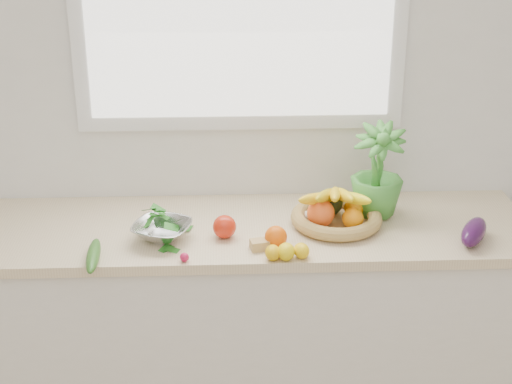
{
  "coord_description": "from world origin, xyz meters",
  "views": [
    {
      "loc": [
        -0.06,
        -0.78,
        2.23
      ],
      "look_at": [
        0.05,
        1.93,
        1.05
      ],
      "focal_mm": 55.0,
      "sensor_mm": 36.0,
      "label": 1
    }
  ],
  "objects_px": {
    "eggplant": "(474,232)",
    "cucumber": "(93,256)",
    "potted_herb": "(377,170)",
    "apple": "(224,227)",
    "fruit_basket": "(336,213)",
    "colander_with_spinach": "(162,226)"
  },
  "relations": [
    {
      "from": "cucumber",
      "to": "fruit_basket",
      "type": "xyz_separation_m",
      "value": [
        0.89,
        0.26,
        0.03
      ]
    },
    {
      "from": "potted_herb",
      "to": "apple",
      "type": "bearing_deg",
      "value": -164.53
    },
    {
      "from": "potted_herb",
      "to": "cucumber",
      "type": "bearing_deg",
      "value": -162.52
    },
    {
      "from": "apple",
      "to": "cucumber",
      "type": "height_order",
      "value": "apple"
    },
    {
      "from": "apple",
      "to": "potted_herb",
      "type": "relative_size",
      "value": 0.24
    },
    {
      "from": "cucumber",
      "to": "potted_herb",
      "type": "distance_m",
      "value": 1.13
    },
    {
      "from": "eggplant",
      "to": "cucumber",
      "type": "bearing_deg",
      "value": -176.24
    },
    {
      "from": "apple",
      "to": "fruit_basket",
      "type": "xyz_separation_m",
      "value": [
        0.43,
        0.09,
        0.01
      ]
    },
    {
      "from": "eggplant",
      "to": "apple",
      "type": "bearing_deg",
      "value": 175.17
    },
    {
      "from": "eggplant",
      "to": "potted_herb",
      "type": "relative_size",
      "value": 0.57
    },
    {
      "from": "cucumber",
      "to": "potted_herb",
      "type": "bearing_deg",
      "value": 17.48
    },
    {
      "from": "colander_with_spinach",
      "to": "apple",
      "type": "bearing_deg",
      "value": 3.12
    },
    {
      "from": "apple",
      "to": "fruit_basket",
      "type": "relative_size",
      "value": 0.22
    },
    {
      "from": "eggplant",
      "to": "potted_herb",
      "type": "bearing_deg",
      "value": 143.05
    },
    {
      "from": "eggplant",
      "to": "colander_with_spinach",
      "type": "bearing_deg",
      "value": 176.76
    },
    {
      "from": "eggplant",
      "to": "potted_herb",
      "type": "height_order",
      "value": "potted_herb"
    },
    {
      "from": "apple",
      "to": "colander_with_spinach",
      "type": "bearing_deg",
      "value": -176.88
    },
    {
      "from": "apple",
      "to": "potted_herb",
      "type": "distance_m",
      "value": 0.64
    },
    {
      "from": "apple",
      "to": "potted_herb",
      "type": "bearing_deg",
      "value": 15.47
    },
    {
      "from": "potted_herb",
      "to": "eggplant",
      "type": "bearing_deg",
      "value": -36.95
    },
    {
      "from": "apple",
      "to": "cucumber",
      "type": "distance_m",
      "value": 0.49
    },
    {
      "from": "potted_herb",
      "to": "colander_with_spinach",
      "type": "distance_m",
      "value": 0.86
    }
  ]
}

